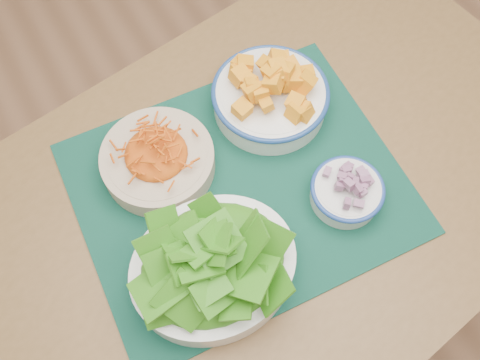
# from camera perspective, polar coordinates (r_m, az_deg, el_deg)

# --- Properties ---
(ground) EXTENTS (4.00, 4.00, 0.00)m
(ground) POSITION_cam_1_polar(r_m,az_deg,el_deg) (1.72, 6.59, -8.15)
(ground) COLOR #AB7753
(ground) RESTS_ON ground
(table) EXTENTS (1.27, 0.94, 0.75)m
(table) POSITION_cam_1_polar(r_m,az_deg,el_deg) (1.08, 3.79, -2.28)
(table) COLOR brown
(table) RESTS_ON ground
(placemat) EXTENTS (0.61, 0.51, 0.00)m
(placemat) POSITION_cam_1_polar(r_m,az_deg,el_deg) (0.97, 0.00, -0.83)
(placemat) COLOR black
(placemat) RESTS_ON table
(carrot_bowl) EXTENTS (0.21, 0.21, 0.08)m
(carrot_bowl) POSITION_cam_1_polar(r_m,az_deg,el_deg) (0.96, -8.85, 2.46)
(carrot_bowl) COLOR beige
(carrot_bowl) RESTS_ON placemat
(squash_bowl) EXTENTS (0.27, 0.27, 0.10)m
(squash_bowl) POSITION_cam_1_polar(r_m,az_deg,el_deg) (1.02, 3.27, 9.24)
(squash_bowl) COLOR white
(squash_bowl) RESTS_ON placemat
(lettuce_bowl) EXTENTS (0.29, 0.25, 0.13)m
(lettuce_bowl) POSITION_cam_1_polar(r_m,az_deg,el_deg) (0.85, -2.92, -8.79)
(lettuce_bowl) COLOR white
(lettuce_bowl) RESTS_ON placemat
(onion_bowl) EXTENTS (0.13, 0.13, 0.07)m
(onion_bowl) POSITION_cam_1_polar(r_m,az_deg,el_deg) (0.95, 11.37, -1.07)
(onion_bowl) COLOR silver
(onion_bowl) RESTS_ON placemat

